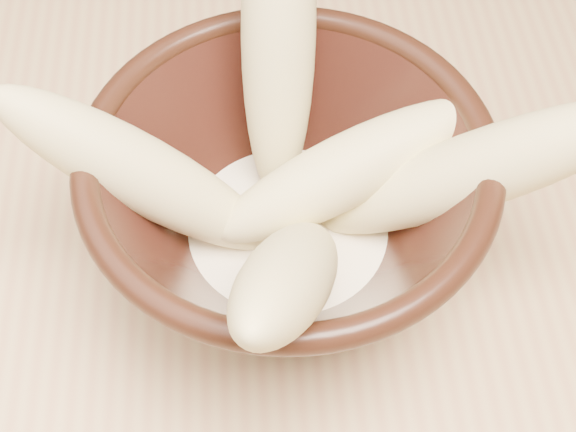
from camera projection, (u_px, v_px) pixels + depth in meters
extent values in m
cube|color=tan|center=(478.00, 265.00, 0.51)|extent=(1.20, 0.80, 0.04)
cylinder|color=black|center=(288.00, 264.00, 0.48)|extent=(0.09, 0.09, 0.01)
cylinder|color=black|center=(288.00, 245.00, 0.46)|extent=(0.09, 0.09, 0.01)
torus|color=black|center=(288.00, 156.00, 0.39)|extent=(0.21, 0.21, 0.01)
cylinder|color=#F9ECC8|center=(288.00, 235.00, 0.45)|extent=(0.12, 0.12, 0.02)
ellipsoid|color=#D9C880|center=(278.00, 36.00, 0.42)|extent=(0.05, 0.12, 0.18)
ellipsoid|color=#D9C880|center=(141.00, 174.00, 0.41)|extent=(0.16, 0.07, 0.13)
ellipsoid|color=#D9C880|center=(472.00, 172.00, 0.40)|extent=(0.17, 0.07, 0.14)
ellipsoid|color=#D9C880|center=(347.00, 170.00, 0.42)|extent=(0.16, 0.09, 0.08)
ellipsoid|color=#D9C880|center=(290.00, 276.00, 0.36)|extent=(0.08, 0.16, 0.16)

